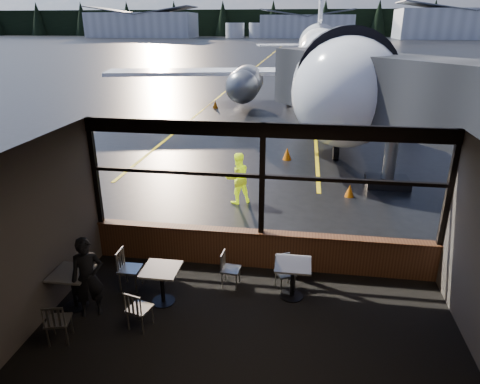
% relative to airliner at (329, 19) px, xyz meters
% --- Properties ---
extents(ground_plane, '(520.00, 520.00, 0.00)m').
position_rel_airliner_xyz_m(ground_plane, '(-2.12, 98.21, -5.74)').
color(ground_plane, black).
rests_on(ground_plane, ground).
extents(carpet_floor, '(8.00, 6.00, 0.01)m').
position_rel_airliner_xyz_m(carpet_floor, '(-2.12, -24.79, -5.73)').
color(carpet_floor, black).
rests_on(carpet_floor, ground).
extents(ceiling, '(8.00, 6.00, 0.04)m').
position_rel_airliner_xyz_m(ceiling, '(-2.12, -24.79, -2.24)').
color(ceiling, '#38332D').
rests_on(ceiling, ground).
extents(wall_left, '(0.04, 6.00, 3.50)m').
position_rel_airliner_xyz_m(wall_left, '(-6.12, -24.79, -3.99)').
color(wall_left, '#524841').
rests_on(wall_left, ground).
extents(window_sill, '(8.00, 0.28, 0.90)m').
position_rel_airliner_xyz_m(window_sill, '(-2.12, -21.79, -5.29)').
color(window_sill, '#4D2917').
rests_on(window_sill, ground).
extents(window_header, '(8.00, 0.18, 0.30)m').
position_rel_airliner_xyz_m(window_header, '(-2.12, -21.79, -2.39)').
color(window_header, black).
rests_on(window_header, ground).
extents(mullion_left, '(0.12, 0.12, 2.60)m').
position_rel_airliner_xyz_m(mullion_left, '(-6.07, -21.79, -3.54)').
color(mullion_left, black).
rests_on(mullion_left, ground).
extents(mullion_centre, '(0.12, 0.12, 2.60)m').
position_rel_airliner_xyz_m(mullion_centre, '(-2.12, -21.79, -3.54)').
color(mullion_centre, black).
rests_on(mullion_centre, ground).
extents(mullion_right, '(0.12, 0.12, 2.60)m').
position_rel_airliner_xyz_m(mullion_right, '(1.83, -21.79, -3.54)').
color(mullion_right, black).
rests_on(mullion_right, ground).
extents(window_transom, '(8.00, 0.10, 0.08)m').
position_rel_airliner_xyz_m(window_transom, '(-2.12, -21.79, -3.44)').
color(window_transom, black).
rests_on(window_transom, ground).
extents(airliner, '(31.82, 37.99, 11.48)m').
position_rel_airliner_xyz_m(airliner, '(0.00, 0.00, 0.00)').
color(airliner, white).
rests_on(airliner, ground_plane).
extents(jet_bridge, '(8.96, 10.96, 4.78)m').
position_rel_airliner_xyz_m(jet_bridge, '(1.48, -16.29, -3.35)').
color(jet_bridge, '#2C2C2F').
rests_on(jet_bridge, ground_plane).
extents(cafe_table_near, '(0.74, 0.74, 0.82)m').
position_rel_airliner_xyz_m(cafe_table_near, '(-1.33, -22.92, -5.33)').
color(cafe_table_near, gray).
rests_on(cafe_table_near, carpet_floor).
extents(cafe_table_mid, '(0.74, 0.74, 0.81)m').
position_rel_airliner_xyz_m(cafe_table_mid, '(-3.99, -23.51, -5.33)').
color(cafe_table_mid, '#99958D').
rests_on(cafe_table_mid, carpet_floor).
extents(cafe_table_left, '(0.75, 0.75, 0.82)m').
position_rel_airliner_xyz_m(cafe_table_left, '(-5.72, -23.92, -5.33)').
color(cafe_table_left, '#9D9A91').
rests_on(cafe_table_left, carpet_floor).
extents(chair_near_w, '(0.48, 0.48, 0.83)m').
position_rel_airliner_xyz_m(chair_near_w, '(-2.68, -22.70, -5.33)').
color(chair_near_w, beige).
rests_on(chair_near_w, carpet_floor).
extents(chair_near_n, '(0.59, 0.59, 0.80)m').
position_rel_airliner_xyz_m(chair_near_n, '(-1.49, -22.65, -5.34)').
color(chair_near_n, '#ACA89B').
rests_on(chair_near_n, carpet_floor).
extents(chair_mid_s, '(0.56, 0.56, 0.85)m').
position_rel_airliner_xyz_m(chair_mid_s, '(-4.16, -24.34, -5.32)').
color(chair_mid_s, '#B5B0A3').
rests_on(chair_mid_s, carpet_floor).
extents(chair_mid_w, '(0.51, 0.51, 0.93)m').
position_rel_airliner_xyz_m(chair_mid_w, '(-4.84, -23.10, -5.28)').
color(chair_mid_w, beige).
rests_on(chair_mid_w, carpet_floor).
extents(chair_left_s, '(0.57, 0.57, 0.86)m').
position_rel_airliner_xyz_m(chair_left_s, '(-5.48, -24.91, -5.31)').
color(chair_left_s, '#ACA69B').
rests_on(chair_left_s, carpet_floor).
extents(passenger, '(0.73, 0.62, 1.68)m').
position_rel_airliner_xyz_m(passenger, '(-5.27, -24.09, -4.90)').
color(passenger, black).
rests_on(passenger, carpet_floor).
extents(ground_crew, '(1.02, 0.95, 1.67)m').
position_rel_airliner_xyz_m(ground_crew, '(-3.27, -17.93, -4.90)').
color(ground_crew, '#BFF219').
rests_on(ground_crew, ground_plane).
extents(cone_nose, '(0.38, 0.38, 0.52)m').
position_rel_airliner_xyz_m(cone_nose, '(-1.90, -12.95, -5.48)').
color(cone_nose, '#E45B07').
rests_on(cone_nose, ground_plane).
extents(cone_wing, '(0.37, 0.37, 0.52)m').
position_rel_airliner_xyz_m(cone_wing, '(-7.41, -1.50, -5.48)').
color(cone_wing, '#FF4D08').
rests_on(cone_wing, ground_plane).
extents(hangar_left, '(45.00, 18.00, 11.00)m').
position_rel_airliner_xyz_m(hangar_left, '(-72.12, 158.21, -0.24)').
color(hangar_left, silver).
rests_on(hangar_left, ground_plane).
extents(hangar_mid, '(38.00, 15.00, 10.00)m').
position_rel_airliner_xyz_m(hangar_mid, '(-2.12, 163.21, -0.74)').
color(hangar_mid, silver).
rests_on(hangar_mid, ground_plane).
extents(hangar_right, '(50.00, 20.00, 12.00)m').
position_rel_airliner_xyz_m(hangar_right, '(57.88, 156.21, 0.26)').
color(hangar_right, silver).
rests_on(hangar_right, ground_plane).
extents(fuel_tank_a, '(8.00, 8.00, 6.00)m').
position_rel_airliner_xyz_m(fuel_tank_a, '(-32.12, 160.21, -2.74)').
color(fuel_tank_a, silver).
rests_on(fuel_tank_a, ground_plane).
extents(fuel_tank_b, '(8.00, 8.00, 6.00)m').
position_rel_airliner_xyz_m(fuel_tank_b, '(-22.12, 160.21, -2.74)').
color(fuel_tank_b, silver).
rests_on(fuel_tank_b, ground_plane).
extents(fuel_tank_c, '(8.00, 8.00, 6.00)m').
position_rel_airliner_xyz_m(fuel_tank_c, '(-12.12, 160.21, -2.74)').
color(fuel_tank_c, silver).
rests_on(fuel_tank_c, ground_plane).
extents(treeline, '(360.00, 3.00, 12.00)m').
position_rel_airliner_xyz_m(treeline, '(-2.12, 188.21, 0.26)').
color(treeline, black).
rests_on(treeline, ground_plane).
extents(cone_extra, '(0.31, 0.31, 0.43)m').
position_rel_airliner_xyz_m(cone_extra, '(0.39, -16.89, -5.52)').
color(cone_extra, '#D74B06').
rests_on(cone_extra, ground_plane).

